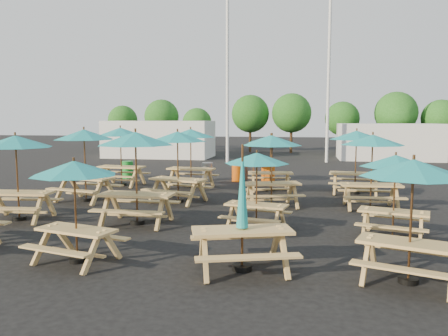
% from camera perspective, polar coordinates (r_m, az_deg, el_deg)
% --- Properties ---
extents(ground, '(120.00, 120.00, 0.00)m').
position_cam_1_polar(ground, '(14.86, -1.02, -4.85)').
color(ground, black).
rests_on(ground, ground).
extents(picnic_unit_1, '(2.22, 2.22, 2.46)m').
position_cam_1_polar(picnic_unit_1, '(13.71, -25.56, 2.47)').
color(picnic_unit_1, tan).
rests_on(picnic_unit_1, ground).
extents(picnic_unit_2, '(2.50, 2.50, 2.57)m').
position_cam_1_polar(picnic_unit_2, '(16.08, -17.80, 3.58)').
color(picnic_unit_2, tan).
rests_on(picnic_unit_2, ground).
extents(picnic_unit_3, '(2.30, 2.30, 2.56)m').
position_cam_1_polar(picnic_unit_3, '(19.51, -13.37, 4.13)').
color(picnic_unit_3, tan).
rests_on(picnic_unit_3, ground).
extents(picnic_unit_4, '(2.08, 2.08, 2.09)m').
position_cam_1_polar(picnic_unit_4, '(9.17, -18.98, -0.88)').
color(picnic_unit_4, tan).
rests_on(picnic_unit_4, ground).
extents(picnic_unit_5, '(2.11, 2.11, 2.57)m').
position_cam_1_polar(picnic_unit_5, '(12.11, -11.47, 2.99)').
color(picnic_unit_5, tan).
rests_on(picnic_unit_5, ground).
extents(picnic_unit_6, '(2.54, 2.54, 2.50)m').
position_cam_1_polar(picnic_unit_6, '(15.20, -6.09, 3.48)').
color(picnic_unit_6, tan).
rests_on(picnic_unit_6, ground).
extents(picnic_unit_7, '(2.34, 2.34, 2.51)m').
position_cam_1_polar(picnic_unit_7, '(18.44, -4.38, 4.03)').
color(picnic_unit_7, tan).
rests_on(picnic_unit_7, ground).
extents(picnic_unit_8, '(2.30, 2.14, 2.42)m').
position_cam_1_polar(picnic_unit_8, '(8.34, 2.39, -6.73)').
color(picnic_unit_8, tan).
rests_on(picnic_unit_8, ground).
extents(picnic_unit_9, '(2.00, 2.00, 2.05)m').
position_cam_1_polar(picnic_unit_9, '(11.33, 4.30, 0.60)').
color(picnic_unit_9, tan).
rests_on(picnic_unit_9, ground).
extents(picnic_unit_10, '(2.44, 2.44, 2.39)m').
position_cam_1_polar(picnic_unit_10, '(14.47, 6.29, 2.96)').
color(picnic_unit_10, tan).
rests_on(picnic_unit_10, ground).
extents(picnic_unit_11, '(2.11, 2.11, 2.28)m').
position_cam_1_polar(picnic_unit_11, '(17.68, 6.12, 3.28)').
color(picnic_unit_11, tan).
rests_on(picnic_unit_11, ground).
extents(picnic_unit_12, '(2.32, 2.32, 2.22)m').
position_cam_1_polar(picnic_unit_12, '(8.20, 23.46, -1.04)').
color(picnic_unit_12, tan).
rests_on(picnic_unit_12, ground).
extents(picnic_unit_13, '(2.08, 2.08, 2.06)m').
position_cam_1_polar(picnic_unit_13, '(11.24, 21.48, 0.17)').
color(picnic_unit_13, tan).
rests_on(picnic_unit_13, ground).
extents(picnic_unit_14, '(2.07, 2.07, 2.43)m').
position_cam_1_polar(picnic_unit_14, '(14.79, 18.83, 2.86)').
color(picnic_unit_14, tan).
rests_on(picnic_unit_14, ground).
extents(picnic_unit_15, '(2.25, 2.25, 2.49)m').
position_cam_1_polar(picnic_unit_15, '(17.60, 16.91, 3.59)').
color(picnic_unit_15, tan).
rests_on(picnic_unit_15, ground).
extents(waste_bin_0, '(0.53, 0.53, 0.85)m').
position_cam_1_polar(waste_bin_0, '(22.02, -12.47, -0.22)').
color(waste_bin_0, '#178126').
rests_on(waste_bin_0, ground).
extents(waste_bin_1, '(0.53, 0.53, 0.85)m').
position_cam_1_polar(waste_bin_1, '(20.74, -2.15, -0.47)').
color(waste_bin_1, gray).
rests_on(waste_bin_1, ground).
extents(waste_bin_2, '(0.53, 0.53, 0.85)m').
position_cam_1_polar(waste_bin_2, '(20.87, 3.36, -0.44)').
color(waste_bin_2, gray).
rests_on(waste_bin_2, ground).
extents(waste_bin_3, '(0.53, 0.53, 0.85)m').
position_cam_1_polar(waste_bin_3, '(20.48, 1.78, -0.56)').
color(waste_bin_3, '#C8500B').
rests_on(waste_bin_3, ground).
extents(waste_bin_4, '(0.53, 0.53, 0.85)m').
position_cam_1_polar(waste_bin_4, '(20.68, 5.63, -0.52)').
color(waste_bin_4, '#C8500B').
rests_on(waste_bin_4, ground).
extents(waste_bin_5, '(0.53, 0.53, 0.85)m').
position_cam_1_polar(waste_bin_5, '(20.66, 5.93, -0.53)').
color(waste_bin_5, '#C8500B').
rests_on(waste_bin_5, ground).
extents(mast_0, '(0.20, 0.20, 12.00)m').
position_cam_1_polar(mast_0, '(28.88, 0.46, 12.52)').
color(mast_0, silver).
rests_on(mast_0, ground).
extents(mast_1, '(0.20, 0.20, 12.00)m').
position_cam_1_polar(mast_1, '(30.51, 13.52, 12.02)').
color(mast_1, silver).
rests_on(mast_1, ground).
extents(event_tent_0, '(8.00, 4.00, 2.80)m').
position_cam_1_polar(event_tent_0, '(34.10, -8.42, 3.77)').
color(event_tent_0, silver).
rests_on(event_tent_0, ground).
extents(event_tent_1, '(7.00, 4.00, 2.60)m').
position_cam_1_polar(event_tent_1, '(33.91, 20.64, 3.25)').
color(event_tent_1, silver).
rests_on(event_tent_1, ground).
extents(tree_0, '(2.80, 2.80, 4.24)m').
position_cam_1_polar(tree_0, '(43.01, -13.09, 6.09)').
color(tree_0, '#382314').
rests_on(tree_0, ground).
extents(tree_1, '(3.11, 3.11, 4.72)m').
position_cam_1_polar(tree_1, '(40.22, -8.15, 6.64)').
color(tree_1, '#382314').
rests_on(tree_1, ground).
extents(tree_2, '(2.59, 2.59, 3.93)m').
position_cam_1_polar(tree_2, '(39.06, -3.54, 5.93)').
color(tree_2, '#382314').
rests_on(tree_2, ground).
extents(tree_3, '(3.36, 3.36, 5.09)m').
position_cam_1_polar(tree_3, '(39.29, 3.46, 7.08)').
color(tree_3, '#382314').
rests_on(tree_3, ground).
extents(tree_4, '(3.41, 3.41, 5.17)m').
position_cam_1_polar(tree_4, '(38.58, 8.81, 7.11)').
color(tree_4, '#382314').
rests_on(tree_4, ground).
extents(tree_5, '(2.94, 2.94, 4.45)m').
position_cam_1_polar(tree_5, '(39.13, 15.20, 6.24)').
color(tree_5, '#382314').
rests_on(tree_5, ground).
extents(tree_6, '(3.38, 3.38, 5.13)m').
position_cam_1_polar(tree_6, '(37.93, 21.54, 6.71)').
color(tree_6, '#382314').
rests_on(tree_6, ground).
extents(tree_7, '(2.95, 2.95, 4.48)m').
position_cam_1_polar(tree_7, '(38.76, 26.45, 5.83)').
color(tree_7, '#382314').
rests_on(tree_7, ground).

